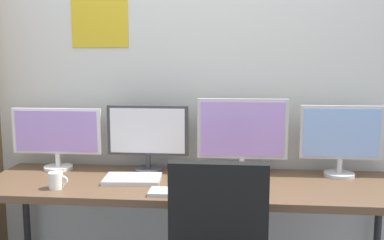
{
  "coord_description": "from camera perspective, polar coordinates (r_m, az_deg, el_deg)",
  "views": [
    {
      "loc": [
        0.23,
        -1.81,
        1.45
      ],
      "look_at": [
        0.0,
        0.65,
        1.09
      ],
      "focal_mm": 41.05,
      "sensor_mm": 36.0,
      "label": 1
    }
  ],
  "objects": [
    {
      "name": "monitor_center_left",
      "position": [
        2.72,
        -5.77,
        -1.96
      ],
      "size": [
        0.5,
        0.18,
        0.41
      ],
      "color": "#38383D",
      "rests_on": "desk"
    },
    {
      "name": "keyboard_main",
      "position": [
        2.3,
        -0.67,
        -9.42
      ],
      "size": [
        0.39,
        0.13,
        0.02
      ],
      "primitive_type": "cube",
      "color": "silver",
      "rests_on": "desk"
    },
    {
      "name": "monitor_center_right",
      "position": [
        2.66,
        6.55,
        -1.67
      ],
      "size": [
        0.54,
        0.18,
        0.46
      ],
      "color": "silver",
      "rests_on": "desk"
    },
    {
      "name": "coffee_mug",
      "position": [
        2.5,
        -17.21,
        -7.5
      ],
      "size": [
        0.11,
        0.08,
        0.09
      ],
      "color": "white",
      "rests_on": "desk"
    },
    {
      "name": "wall_back",
      "position": [
        2.84,
        0.69,
        5.28
      ],
      "size": [
        4.78,
        0.11,
        2.6
      ],
      "color": "silver",
      "rests_on": "ground_plane"
    },
    {
      "name": "laptop_closed",
      "position": [
        2.56,
        -7.72,
        -7.6
      ],
      "size": [
        0.33,
        0.24,
        0.02
      ],
      "primitive_type": "cube",
      "rotation": [
        0.0,
        0.0,
        0.07
      ],
      "color": "silver",
      "rests_on": "desk"
    },
    {
      "name": "monitor_far_right",
      "position": [
        2.74,
        18.76,
        -2.16
      ],
      "size": [
        0.48,
        0.18,
        0.42
      ],
      "color": "silver",
      "rests_on": "desk"
    },
    {
      "name": "desk",
      "position": [
        2.54,
        -0.11,
        -9.11
      ],
      "size": [
        2.38,
        0.68,
        0.74
      ],
      "color": "brown",
      "rests_on": "ground_plane"
    },
    {
      "name": "monitor_far_left",
      "position": [
        2.88,
        -17.13,
        -1.88
      ],
      "size": [
        0.57,
        0.18,
        0.39
      ],
      "color": "silver",
      "rests_on": "desk"
    }
  ]
}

